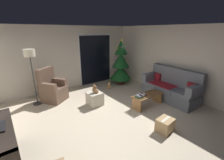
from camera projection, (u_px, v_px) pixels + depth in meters
ground_plane at (116, 118)px, 4.21m from camera, size 7.00×7.00×0.00m
wall_back at (69, 58)px, 6.14m from camera, size 5.72×0.12×2.50m
wall_right at (178, 61)px, 5.46m from camera, size 0.12×6.00×2.50m
patio_door_frame at (96, 59)px, 6.83m from camera, size 1.60×0.02×2.20m
patio_door_glass at (96, 60)px, 6.83m from camera, size 1.50×0.02×2.10m
couch at (170, 88)px, 5.30m from camera, size 0.87×1.98×1.08m
coffee_table at (148, 98)px, 4.83m from camera, size 1.10×0.40×0.40m
remote_black at (144, 95)px, 4.72m from camera, size 0.16×0.12×0.02m
remote_white at (144, 94)px, 4.82m from camera, size 0.12×0.16×0.02m
book_stack at (140, 96)px, 4.58m from camera, size 0.25×0.22×0.06m
cell_phone at (141, 95)px, 4.57m from camera, size 0.11×0.16×0.01m
christmas_tree at (121, 64)px, 6.71m from camera, size 0.95×0.95×2.00m
armchair at (53, 89)px, 5.18m from camera, size 0.95×0.96×1.13m
floor_lamp at (30, 59)px, 4.57m from camera, size 0.32×0.32×1.78m
media_shelf at (2, 152)px, 2.54m from camera, size 0.40×1.40×0.80m
ottoman at (95, 99)px, 4.92m from camera, size 0.44×0.44×0.42m
teddy_bear_chestnut at (95, 89)px, 4.81m from camera, size 0.22×0.21×0.29m
teddy_bear_honey_by_tree at (109, 86)px, 6.33m from camera, size 0.22×0.21×0.29m
cardboard_box_taped_mid_floor at (165, 125)px, 3.64m from camera, size 0.42×0.36×0.32m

